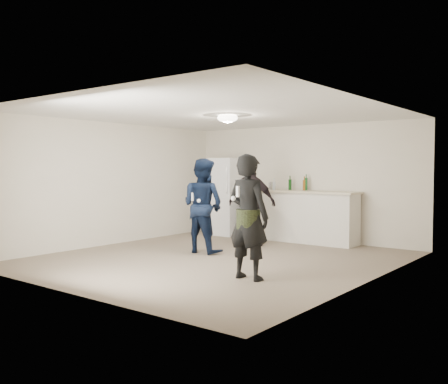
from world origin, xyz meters
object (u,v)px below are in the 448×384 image
Objects in this scene: shaker at (270,186)px; man at (203,206)px; woman at (248,217)px; counter at (297,217)px; fridge at (227,197)px; spectator at (252,203)px.

man is (0.04, -2.38, -0.30)m from shaker.
woman is at bearing 143.79° from man.
counter is 1.44× the size of fridge.
man is at bearing -106.60° from counter.
woman is at bearing 116.89° from spectator.
woman is (2.00, -3.70, -0.29)m from shaker.
spectator reaches higher than shaker.
shaker is 0.10× the size of man.
shaker is (-0.73, 0.06, 0.65)m from counter.
man is 1.17m from spectator.
woman reaches higher than shaker.
fridge is 4.74m from woman.
spectator is (-0.37, -1.19, 0.35)m from counter.
spectator is (0.36, -1.25, -0.30)m from shaker.
man is 0.99× the size of woman.
counter is 2.44m from man.
man is at bearing -62.59° from fridge.
fridge reaches higher than counter.
spectator is at bearing -55.31° from woman.
fridge is 10.59× the size of shaker.
shaker is at bearing 6.77° from fridge.
shaker is at bearing -80.98° from spectator.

